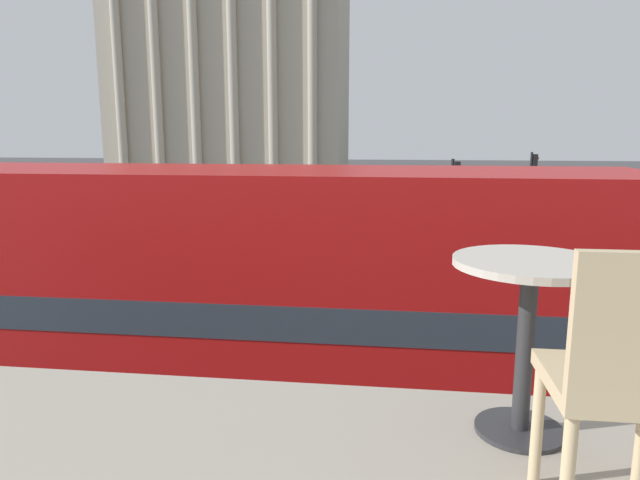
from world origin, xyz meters
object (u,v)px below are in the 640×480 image
object	(u,v)px
double_decker_bus	(276,297)
pedestrian_blue	(516,289)
cafe_chair_0	(625,377)
traffic_light_near	(274,219)
car_silver	(254,229)
traffic_light_far	(532,178)
plaza_building_left	(233,61)
pedestrian_grey	(276,194)
pedestrian_yellow	(489,215)
cafe_dining_table	(528,307)
traffic_light_mid	(454,192)

from	to	relation	value
double_decker_bus	pedestrian_blue	bearing A→B (deg)	57.36
cafe_chair_0	pedestrian_blue	bearing A→B (deg)	79.62
traffic_light_near	car_silver	xyz separation A→B (m)	(-2.68, 8.57, -1.73)
traffic_light_far	pedestrian_blue	distance (m)	16.90
plaza_building_left	car_silver	bearing A→B (deg)	-73.30
double_decker_bus	plaza_building_left	size ratio (longest dim) A/B	0.42
plaza_building_left	pedestrian_grey	size ratio (longest dim) A/B	14.56
pedestrian_yellow	cafe_chair_0	bearing A→B (deg)	-12.04
cafe_chair_0	cafe_dining_table	bearing A→B (deg)	103.75
traffic_light_mid	pedestrian_blue	size ratio (longest dim) A/B	2.03
cafe_chair_0	traffic_light_near	bearing A→B (deg)	106.75
cafe_chair_0	traffic_light_far	xyz separation A→B (m)	(6.23, 28.11, -1.52)
pedestrian_grey	pedestrian_yellow	size ratio (longest dim) A/B	1.02
car_silver	traffic_light_near	bearing A→B (deg)	87.27
cafe_chair_0	traffic_light_mid	world-z (taller)	cafe_chair_0
cafe_dining_table	traffic_light_mid	distance (m)	20.18
plaza_building_left	pedestrian_blue	xyz separation A→B (m)	(20.02, -47.44, -11.04)
pedestrian_yellow	plaza_building_left	bearing A→B (deg)	-151.46
car_silver	pedestrian_blue	xyz separation A→B (m)	(8.67, -9.60, 0.35)
cafe_dining_table	traffic_light_near	size ratio (longest dim) A/B	0.20
pedestrian_blue	traffic_light_far	bearing A→B (deg)	66.71
cafe_dining_table	pedestrian_grey	size ratio (longest dim) A/B	0.44
traffic_light_mid	pedestrian_yellow	xyz separation A→B (m)	(2.07, 4.29, -1.47)
pedestrian_grey	pedestrian_yellow	distance (m)	13.95
cafe_chair_0	traffic_light_near	world-z (taller)	cafe_chair_0
plaza_building_left	pedestrian_grey	distance (m)	30.35
traffic_light_mid	traffic_light_far	xyz separation A→B (m)	(4.59, 7.47, 0.02)
traffic_light_far	pedestrian_yellow	distance (m)	4.32
double_decker_bus	traffic_light_near	world-z (taller)	double_decker_bus
double_decker_bus	traffic_light_near	distance (m)	6.80
plaza_building_left	car_silver	size ratio (longest dim) A/B	5.78
cafe_dining_table	traffic_light_far	xyz separation A→B (m)	(6.37, 27.51, -1.54)
car_silver	pedestrian_yellow	xyz separation A→B (m)	(10.14, 3.58, 0.24)
traffic_light_near	pedestrian_blue	xyz separation A→B (m)	(5.99, -1.03, -1.38)
traffic_light_mid	double_decker_bus	bearing A→B (deg)	-105.26
double_decker_bus	plaza_building_left	distance (m)	56.12
traffic_light_mid	pedestrian_grey	size ratio (longest dim) A/B	2.21
cafe_dining_table	plaza_building_left	distance (m)	61.72
double_decker_bus	traffic_light_mid	distance (m)	15.04
car_silver	pedestrian_grey	bearing A→B (deg)	-103.17
plaza_building_left	pedestrian_grey	xyz separation A→B (m)	(9.96, -26.41, -11.14)
pedestrian_grey	traffic_light_far	bearing A→B (deg)	120.48
traffic_light_mid	pedestrian_yellow	world-z (taller)	traffic_light_mid
traffic_light_near	double_decker_bus	bearing A→B (deg)	-77.82
cafe_dining_table	traffic_light_mid	bearing A→B (deg)	84.93
traffic_light_far	pedestrian_grey	bearing A→B (deg)	161.64
cafe_dining_table	cafe_chair_0	bearing A→B (deg)	-76.63
traffic_light_far	car_silver	size ratio (longest dim) A/B	0.88
plaza_building_left	traffic_light_near	world-z (taller)	plaza_building_left
cafe_chair_0	traffic_light_mid	size ratio (longest dim) A/B	0.25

